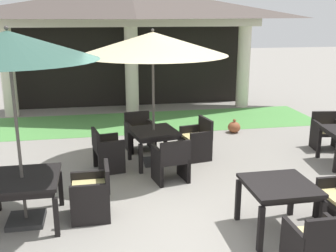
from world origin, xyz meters
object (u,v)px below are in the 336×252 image
(patio_chair_mid_left_east, at_px, (197,139))
(patio_umbrella_mid_right, at_px, (8,47))
(patio_table_mid_left, at_px, (154,135))
(patio_chair_mid_left_south, at_px, (171,160))
(patio_umbrella_mid_left, at_px, (153,44))
(patio_chair_far_back_south, at_px, (316,245))
(patio_chair_near_foreground_north, at_px, (327,132))
(patio_chair_mid_left_north, at_px, (140,133))
(patio_table_far_back, at_px, (279,190))
(patio_chair_mid_left_west, at_px, (107,150))
(patio_chair_mid_right_east, at_px, (92,192))
(terracotta_urn, at_px, (234,127))
(patio_table_mid_right, at_px, (23,183))

(patio_chair_mid_left_east, height_order, patio_umbrella_mid_right, patio_umbrella_mid_right)
(patio_table_mid_left, distance_m, patio_chair_mid_left_south, 0.99)
(patio_umbrella_mid_left, xyz_separation_m, patio_umbrella_mid_right, (-2.21, -2.05, 0.13))
(patio_chair_mid_left_south, distance_m, patio_chair_far_back_south, 3.23)
(patio_chair_near_foreground_north, xyz_separation_m, patio_chair_mid_left_east, (-3.04, -0.08, 0.02))
(patio_chair_mid_left_north, distance_m, patio_umbrella_mid_right, 4.22)
(patio_chair_near_foreground_north, height_order, patio_table_far_back, patio_chair_near_foreground_north)
(patio_chair_mid_left_west, bearing_deg, patio_chair_mid_left_south, 45.01)
(patio_chair_mid_left_west, bearing_deg, patio_chair_mid_left_east, 90.00)
(patio_chair_near_foreground_north, relative_size, patio_chair_mid_right_east, 1.00)
(patio_chair_mid_left_south, relative_size, patio_chair_far_back_south, 0.96)
(patio_chair_mid_left_east, relative_size, patio_chair_mid_right_east, 1.05)
(patio_chair_mid_left_west, distance_m, patio_chair_mid_left_east, 1.94)
(patio_chair_mid_left_east, xyz_separation_m, terracotta_urn, (1.42, 1.67, -0.27))
(patio_chair_near_foreground_north, relative_size, patio_table_far_back, 0.89)
(patio_umbrella_mid_left, bearing_deg, patio_chair_mid_left_north, 100.59)
(patio_table_far_back, bearing_deg, patio_chair_mid_left_east, 96.41)
(patio_umbrella_mid_right, xyz_separation_m, terracotta_urn, (4.59, 3.90, -2.41))
(patio_chair_mid_left_west, height_order, patio_chair_mid_left_east, patio_chair_mid_left_east)
(patio_chair_mid_left_south, xyz_separation_m, patio_chair_far_back_south, (1.13, -3.02, -0.01))
(patio_table_mid_left, bearing_deg, patio_chair_mid_left_south, -79.41)
(patio_umbrella_mid_left, height_order, patio_chair_far_back_south, patio_umbrella_mid_left)
(patio_table_far_back, bearing_deg, terracotta_urn, 77.49)
(patio_table_mid_right, bearing_deg, patio_table_far_back, -14.39)
(patio_table_mid_left, relative_size, terracotta_urn, 2.82)
(patio_chair_mid_left_east, bearing_deg, patio_umbrella_mid_left, 90.00)
(patio_table_mid_left, xyz_separation_m, patio_umbrella_mid_right, (-2.21, -2.05, 1.93))
(patio_table_mid_left, bearing_deg, patio_chair_far_back_south, -71.82)
(patio_umbrella_mid_left, xyz_separation_m, patio_table_mid_right, (-2.21, -2.05, -1.80))
(patio_umbrella_mid_left, height_order, patio_umbrella_mid_right, patio_umbrella_mid_right)
(patio_umbrella_mid_right, relative_size, patio_table_far_back, 3.06)
(patio_table_mid_left, relative_size, patio_chair_mid_right_east, 1.25)
(patio_table_mid_left, bearing_deg, patio_chair_mid_right_east, -121.17)
(patio_table_far_back, bearing_deg, patio_chair_mid_left_west, 129.14)
(patio_table_mid_left, height_order, patio_chair_mid_left_south, patio_chair_mid_left_south)
(patio_chair_mid_right_east, bearing_deg, patio_chair_mid_left_south, -52.85)
(patio_chair_near_foreground_north, xyz_separation_m, patio_chair_mid_left_west, (-4.95, -0.43, 0.01))
(patio_table_mid_left, distance_m, patio_table_mid_right, 3.02)
(patio_umbrella_mid_right, height_order, terracotta_urn, patio_umbrella_mid_right)
(patio_chair_mid_left_east, xyz_separation_m, patio_chair_mid_left_north, (-1.14, 0.78, -0.01))
(patio_umbrella_mid_right, bearing_deg, patio_chair_far_back_south, -28.63)
(patio_chair_mid_right_east, height_order, terracotta_urn, patio_chair_mid_right_east)
(patio_umbrella_mid_left, distance_m, patio_table_far_back, 3.69)
(terracotta_urn, bearing_deg, patio_table_mid_right, -139.61)
(patio_chair_mid_left_west, relative_size, patio_chair_mid_right_east, 1.02)
(terracotta_urn, bearing_deg, patio_chair_near_foreground_north, -44.47)
(patio_chair_mid_left_south, xyz_separation_m, patio_chair_mid_left_north, (-0.36, 1.91, -0.01))
(patio_chair_mid_left_east, distance_m, patio_table_mid_right, 3.88)
(patio_chair_near_foreground_north, xyz_separation_m, patio_chair_mid_left_south, (-3.82, -1.21, 0.01))
(patio_chair_near_foreground_north, distance_m, patio_table_far_back, 4.20)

